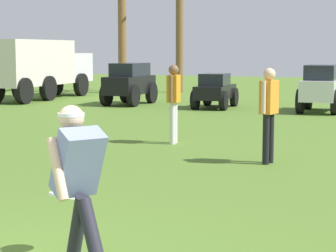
# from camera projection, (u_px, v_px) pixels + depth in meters

# --- Properties ---
(frisbee_thrower) EXTENTS (0.89, 0.82, 1.41)m
(frisbee_thrower) POSITION_uv_depth(u_px,v_px,m) (79.00, 183.00, 5.21)
(frisbee_thrower) COLOR #23232D
(frisbee_thrower) RESTS_ON ground_plane
(frisbee_in_flight) EXTENTS (0.35, 0.35, 0.08)m
(frisbee_in_flight) POSITION_uv_depth(u_px,v_px,m) (63.00, 195.00, 5.96)
(frisbee_in_flight) COLOR white
(teammate_near_sideline) EXTENTS (0.25, 0.50, 1.56)m
(teammate_near_sideline) POSITION_uv_depth(u_px,v_px,m) (269.00, 106.00, 10.59)
(teammate_near_sideline) COLOR black
(teammate_near_sideline) RESTS_ON ground_plane
(teammate_midfield) EXTENTS (0.25, 0.50, 1.56)m
(teammate_midfield) POSITION_uv_depth(u_px,v_px,m) (174.00, 96.00, 12.87)
(teammate_midfield) COLOR silver
(teammate_midfield) RESTS_ON ground_plane
(parked_car_slot_a) EXTENTS (1.28, 2.40, 1.40)m
(parked_car_slot_a) POSITION_uv_depth(u_px,v_px,m) (130.00, 83.00, 22.10)
(parked_car_slot_a) COLOR black
(parked_car_slot_a) RESTS_ON ground_plane
(parked_car_slot_b) EXTENTS (1.30, 2.28, 1.10)m
(parked_car_slot_b) POSITION_uv_depth(u_px,v_px,m) (215.00, 90.00, 20.80)
(parked_car_slot_b) COLOR black
(parked_car_slot_b) RESTS_ON ground_plane
(parked_car_slot_c) EXTENTS (1.29, 2.40, 1.40)m
(parked_car_slot_c) POSITION_uv_depth(u_px,v_px,m) (321.00, 87.00, 19.48)
(parked_car_slot_c) COLOR silver
(parked_car_slot_c) RESTS_ON ground_plane
(box_truck) EXTENTS (1.78, 5.98, 2.20)m
(box_truck) POSITION_uv_depth(u_px,v_px,m) (42.00, 66.00, 24.43)
(box_truck) COLOR silver
(box_truck) RESTS_ON ground_plane
(palm_tree_left_of_centre) EXTENTS (3.23, 3.09, 6.19)m
(palm_tree_left_of_centre) POSITION_uv_depth(u_px,v_px,m) (179.00, 8.00, 27.92)
(palm_tree_left_of_centre) COLOR brown
(palm_tree_left_of_centre) RESTS_ON ground_plane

